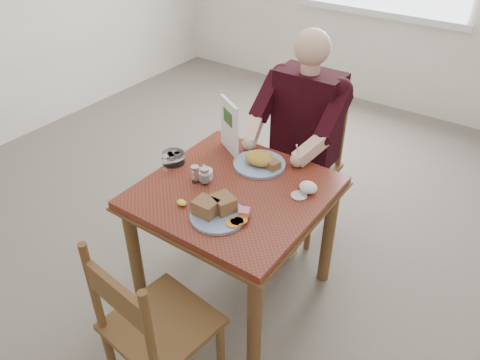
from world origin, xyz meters
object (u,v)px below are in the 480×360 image
Objects in this scene: table at (234,206)px; far_plate at (260,161)px; chair_far at (304,165)px; diner at (301,125)px; near_plate at (218,210)px; chair_near at (153,329)px.

far_plate reaches higher than table.
diner is at bearing -89.99° from chair_far.
near_plate reaches higher than table.
chair_far is 0.34m from diner.
chair_near reaches higher than table.
near_plate is 0.49m from far_plate.
chair_far is at bearing 93.51° from chair_near.
diner reaches higher than near_plate.
chair_near reaches higher than far_plate.
chair_far is 1.54m from chair_near.
table is 0.30m from far_plate.
far_plate is at bearing 91.85° from table.
far_plate is at bearing 98.43° from near_plate.
table is 0.81m from chair_far.
diner reaches higher than far_plate.
near_plate is at bearing -86.10° from diner.
far_plate is (-0.01, 0.26, 0.14)m from table.
near_plate is (0.06, -1.02, 0.30)m from chair_far.
diner is at bearing 88.92° from far_plate.
table is 0.76m from chair_near.
diner is at bearing 93.90° from near_plate.
chair_far is at bearing 93.56° from near_plate.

